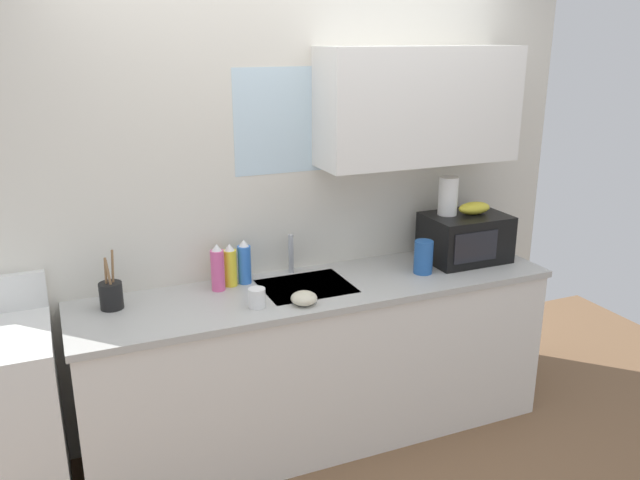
% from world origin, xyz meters
% --- Properties ---
extents(kitchen_wall_assembly, '(3.31, 0.42, 2.50)m').
position_xyz_m(kitchen_wall_assembly, '(0.14, 0.31, 1.37)').
color(kitchen_wall_assembly, silver).
rests_on(kitchen_wall_assembly, ground).
extents(counter_unit, '(2.54, 0.63, 0.90)m').
position_xyz_m(counter_unit, '(-0.00, 0.00, 0.46)').
color(counter_unit, white).
rests_on(counter_unit, ground).
extents(sink_faucet, '(0.03, 0.03, 0.22)m').
position_xyz_m(sink_faucet, '(-0.07, 0.24, 1.01)').
color(sink_faucet, '#B2B5BA').
rests_on(sink_faucet, counter_unit).
extents(microwave, '(0.46, 0.35, 0.27)m').
position_xyz_m(microwave, '(0.94, 0.05, 1.04)').
color(microwave, black).
rests_on(microwave, counter_unit).
extents(banana_bunch, '(0.20, 0.11, 0.07)m').
position_xyz_m(banana_bunch, '(0.99, 0.05, 1.20)').
color(banana_bunch, gold).
rests_on(banana_bunch, microwave).
extents(paper_towel_roll, '(0.11, 0.11, 0.22)m').
position_xyz_m(paper_towel_roll, '(0.84, 0.10, 1.28)').
color(paper_towel_roll, white).
rests_on(paper_towel_roll, microwave).
extents(dish_soap_bottle_blue, '(0.07, 0.07, 0.24)m').
position_xyz_m(dish_soap_bottle_blue, '(-0.35, 0.19, 1.01)').
color(dish_soap_bottle_blue, blue).
rests_on(dish_soap_bottle_blue, counter_unit).
extents(dish_soap_bottle_yellow, '(0.07, 0.07, 0.23)m').
position_xyz_m(dish_soap_bottle_yellow, '(-0.43, 0.19, 1.01)').
color(dish_soap_bottle_yellow, yellow).
rests_on(dish_soap_bottle_yellow, counter_unit).
extents(dish_soap_bottle_pink, '(0.07, 0.07, 0.25)m').
position_xyz_m(dish_soap_bottle_pink, '(-0.50, 0.15, 1.02)').
color(dish_soap_bottle_pink, '#E55999').
rests_on(dish_soap_bottle_pink, counter_unit).
extents(cereal_canister, '(0.10, 0.10, 0.18)m').
position_xyz_m(cereal_canister, '(0.60, -0.05, 0.99)').
color(cereal_canister, '#2659A5').
rests_on(cereal_canister, counter_unit).
extents(mug_white, '(0.08, 0.08, 0.09)m').
position_xyz_m(mug_white, '(-0.39, -0.14, 0.95)').
color(mug_white, white).
rests_on(mug_white, counter_unit).
extents(utensil_crock, '(0.11, 0.11, 0.29)m').
position_xyz_m(utensil_crock, '(-1.04, 0.12, 0.97)').
color(utensil_crock, black).
rests_on(utensil_crock, counter_unit).
extents(small_bowl, '(0.13, 0.13, 0.06)m').
position_xyz_m(small_bowl, '(-0.17, -0.20, 0.93)').
color(small_bowl, beige).
rests_on(small_bowl, counter_unit).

